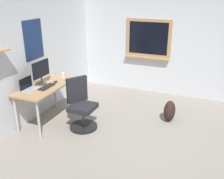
{
  "coord_description": "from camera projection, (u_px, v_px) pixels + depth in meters",
  "views": [
    {
      "loc": [
        -3.55,
        -0.82,
        2.43
      ],
      "look_at": [
        0.14,
        0.72,
        0.85
      ],
      "focal_mm": 40.55,
      "sensor_mm": 36.0,
      "label": 1
    }
  ],
  "objects": [
    {
      "name": "ground_plane",
      "position": [
        149.0,
        146.0,
        4.23
      ],
      "size": [
        5.2,
        5.2,
        0.0
      ],
      "primitive_type": "plane",
      "color": "gray",
      "rests_on": "ground"
    },
    {
      "name": "computer_mouse",
      "position": [
        56.0,
        82.0,
        4.93
      ],
      "size": [
        0.1,
        0.06,
        0.03
      ],
      "primitive_type": "ellipsoid",
      "color": "#262628",
      "rests_on": "desk"
    },
    {
      "name": "monitor_primary",
      "position": [
        41.0,
        71.0,
        4.74
      ],
      "size": [
        0.46,
        0.17,
        0.46
      ],
      "color": "#38383D",
      "rests_on": "desk"
    },
    {
      "name": "laptop",
      "position": [
        29.0,
        87.0,
        4.56
      ],
      "size": [
        0.31,
        0.21,
        0.23
      ],
      "color": "#ADAFB5",
      "rests_on": "desk"
    },
    {
      "name": "backpack",
      "position": [
        170.0,
        111.0,
        4.96
      ],
      "size": [
        0.32,
        0.22,
        0.42
      ],
      "primitive_type": "ellipsoid",
      "color": "black",
      "rests_on": "ground"
    },
    {
      "name": "keyboard",
      "position": [
        47.0,
        87.0,
        4.69
      ],
      "size": [
        0.37,
        0.13,
        0.02
      ],
      "primitive_type": "cube",
      "color": "black",
      "rests_on": "desk"
    },
    {
      "name": "wall_back",
      "position": [
        22.0,
        56.0,
        4.62
      ],
      "size": [
        5.0,
        0.3,
        2.6
      ],
      "color": "silver",
      "rests_on": "ground"
    },
    {
      "name": "office_chair",
      "position": [
        81.0,
        107.0,
        4.68
      ],
      "size": [
        0.56,
        0.57,
        0.95
      ],
      "color": "black",
      "rests_on": "ground"
    },
    {
      "name": "wall_right",
      "position": [
        178.0,
        42.0,
        5.86
      ],
      "size": [
        0.22,
        5.0,
        2.6
      ],
      "color": "silver",
      "rests_on": "ground"
    },
    {
      "name": "desk",
      "position": [
        46.0,
        90.0,
        4.81
      ],
      "size": [
        1.31,
        0.61,
        0.74
      ],
      "color": "tan",
      "rests_on": "ground"
    },
    {
      "name": "coffee_mug",
      "position": [
        63.0,
        75.0,
        5.23
      ],
      "size": [
        0.08,
        0.08,
        0.09
      ],
      "primitive_type": "cylinder",
      "color": "silver",
      "rests_on": "desk"
    }
  ]
}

